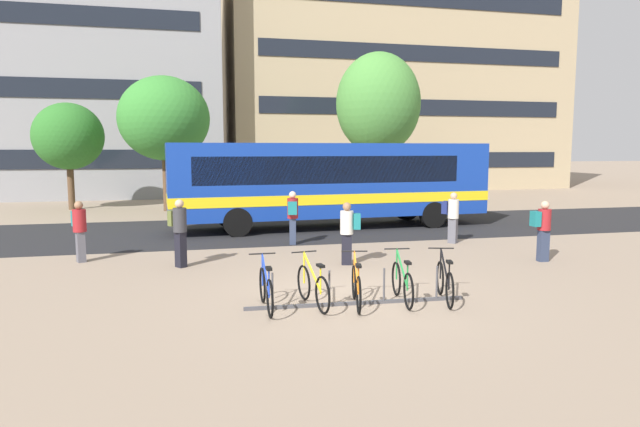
{
  "coord_description": "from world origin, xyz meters",
  "views": [
    {
      "loc": [
        -3.18,
        -10.51,
        3.02
      ],
      "look_at": [
        0.27,
        4.13,
        1.23
      ],
      "focal_mm": 30.96,
      "sensor_mm": 36.0,
      "label": 1
    }
  ],
  "objects_px": {
    "parked_bicycle_black_4": "(445,282)",
    "street_tree_2": "(68,137)",
    "street_tree_0": "(378,104)",
    "commuter_teal_pack_0": "(543,227)",
    "city_bus": "(332,181)",
    "parked_bicycle_blue_0": "(266,290)",
    "parked_bicycle_orange_2": "(356,287)",
    "parked_bicycle_green_3": "(402,283)",
    "commuter_teal_pack_1": "(348,229)",
    "commuter_teal_pack_4": "(293,214)",
    "street_tree_1": "(164,119)",
    "commuter_teal_pack_2": "(79,227)",
    "parked_bicycle_yellow_1": "(313,287)",
    "commuter_navy_pack_3": "(452,214)",
    "commuter_olive_pack_5": "(179,228)"
  },
  "relations": [
    {
      "from": "parked_bicycle_black_4",
      "to": "street_tree_2",
      "type": "bearing_deg",
      "value": 43.93
    },
    {
      "from": "street_tree_0",
      "to": "commuter_teal_pack_0",
      "type": "bearing_deg",
      "value": -92.61
    },
    {
      "from": "commuter_teal_pack_0",
      "to": "city_bus",
      "type": "bearing_deg",
      "value": 120.37
    },
    {
      "from": "parked_bicycle_blue_0",
      "to": "parked_bicycle_orange_2",
      "type": "height_order",
      "value": "same"
    },
    {
      "from": "parked_bicycle_green_3",
      "to": "commuter_teal_pack_0",
      "type": "relative_size",
      "value": 1.05
    },
    {
      "from": "parked_bicycle_black_4",
      "to": "street_tree_2",
      "type": "relative_size",
      "value": 0.32
    },
    {
      "from": "commuter_teal_pack_1",
      "to": "commuter_teal_pack_4",
      "type": "bearing_deg",
      "value": -61.76
    },
    {
      "from": "commuter_teal_pack_1",
      "to": "street_tree_1",
      "type": "distance_m",
      "value": 15.26
    },
    {
      "from": "commuter_teal_pack_2",
      "to": "street_tree_1",
      "type": "height_order",
      "value": "street_tree_1"
    },
    {
      "from": "city_bus",
      "to": "parked_bicycle_black_4",
      "type": "distance_m",
      "value": 10.53
    },
    {
      "from": "parked_bicycle_yellow_1",
      "to": "commuter_teal_pack_2",
      "type": "distance_m",
      "value": 7.55
    },
    {
      "from": "city_bus",
      "to": "street_tree_2",
      "type": "height_order",
      "value": "street_tree_2"
    },
    {
      "from": "parked_bicycle_green_3",
      "to": "commuter_navy_pack_3",
      "type": "bearing_deg",
      "value": -25.97
    },
    {
      "from": "commuter_teal_pack_2",
      "to": "commuter_teal_pack_4",
      "type": "bearing_deg",
      "value": 80.13
    },
    {
      "from": "parked_bicycle_green_3",
      "to": "parked_bicycle_black_4",
      "type": "height_order",
      "value": "same"
    },
    {
      "from": "city_bus",
      "to": "parked_bicycle_green_3",
      "type": "height_order",
      "value": "city_bus"
    },
    {
      "from": "commuter_teal_pack_0",
      "to": "parked_bicycle_yellow_1",
      "type": "bearing_deg",
      "value": -155.5
    },
    {
      "from": "street_tree_0",
      "to": "commuter_teal_pack_4",
      "type": "bearing_deg",
      "value": -120.7
    },
    {
      "from": "commuter_teal_pack_0",
      "to": "commuter_teal_pack_2",
      "type": "relative_size",
      "value": 1.0
    },
    {
      "from": "commuter_olive_pack_5",
      "to": "street_tree_2",
      "type": "xyz_separation_m",
      "value": [
        -5.43,
        14.96,
        2.58
      ]
    },
    {
      "from": "city_bus",
      "to": "street_tree_2",
      "type": "relative_size",
      "value": 2.33
    },
    {
      "from": "parked_bicycle_black_4",
      "to": "commuter_teal_pack_0",
      "type": "bearing_deg",
      "value": -39.67
    },
    {
      "from": "street_tree_0",
      "to": "street_tree_1",
      "type": "relative_size",
      "value": 1.25
    },
    {
      "from": "parked_bicycle_orange_2",
      "to": "street_tree_1",
      "type": "bearing_deg",
      "value": 25.34
    },
    {
      "from": "parked_bicycle_yellow_1",
      "to": "street_tree_2",
      "type": "distance_m",
      "value": 21.03
    },
    {
      "from": "parked_bicycle_orange_2",
      "to": "parked_bicycle_yellow_1",
      "type": "bearing_deg",
      "value": 90.43
    },
    {
      "from": "street_tree_2",
      "to": "street_tree_0",
      "type": "bearing_deg",
      "value": -3.87
    },
    {
      "from": "parked_bicycle_green_3",
      "to": "commuter_olive_pack_5",
      "type": "bearing_deg",
      "value": 52.76
    },
    {
      "from": "city_bus",
      "to": "commuter_teal_pack_1",
      "type": "xyz_separation_m",
      "value": [
        -1.3,
        -6.64,
        -0.84
      ]
    },
    {
      "from": "parked_bicycle_blue_0",
      "to": "commuter_navy_pack_3",
      "type": "height_order",
      "value": "commuter_navy_pack_3"
    },
    {
      "from": "parked_bicycle_blue_0",
      "to": "street_tree_2",
      "type": "distance_m",
      "value": 20.72
    },
    {
      "from": "city_bus",
      "to": "parked_bicycle_green_3",
      "type": "relative_size",
      "value": 7.09
    },
    {
      "from": "parked_bicycle_orange_2",
      "to": "street_tree_2",
      "type": "distance_m",
      "value": 21.51
    },
    {
      "from": "commuter_teal_pack_1",
      "to": "street_tree_2",
      "type": "relative_size",
      "value": 0.31
    },
    {
      "from": "street_tree_1",
      "to": "parked_bicycle_black_4",
      "type": "bearing_deg",
      "value": -71.39
    },
    {
      "from": "parked_bicycle_yellow_1",
      "to": "commuter_navy_pack_3",
      "type": "bearing_deg",
      "value": -52.73
    },
    {
      "from": "parked_bicycle_blue_0",
      "to": "commuter_teal_pack_2",
      "type": "height_order",
      "value": "commuter_teal_pack_2"
    },
    {
      "from": "city_bus",
      "to": "parked_bicycle_green_3",
      "type": "xyz_separation_m",
      "value": [
        -1.25,
        -10.29,
        -1.39
      ]
    },
    {
      "from": "parked_bicycle_orange_2",
      "to": "street_tree_0",
      "type": "xyz_separation_m",
      "value": [
        6.78,
        18.32,
        4.98
      ]
    },
    {
      "from": "parked_bicycle_green_3",
      "to": "commuter_navy_pack_3",
      "type": "height_order",
      "value": "commuter_navy_pack_3"
    },
    {
      "from": "commuter_teal_pack_0",
      "to": "street_tree_0",
      "type": "relative_size",
      "value": 0.2
    },
    {
      "from": "commuter_olive_pack_5",
      "to": "commuter_teal_pack_1",
      "type": "bearing_deg",
      "value": 46.35
    },
    {
      "from": "parked_bicycle_green_3",
      "to": "parked_bicycle_yellow_1",
      "type": "bearing_deg",
      "value": 94.37
    },
    {
      "from": "parked_bicycle_black_4",
      "to": "street_tree_2",
      "type": "xyz_separation_m",
      "value": [
        -10.58,
        19.45,
        3.2
      ]
    },
    {
      "from": "parked_bicycle_orange_2",
      "to": "parked_bicycle_green_3",
      "type": "xyz_separation_m",
      "value": [
        0.96,
        0.05,
        0.0
      ]
    },
    {
      "from": "commuter_olive_pack_5",
      "to": "street_tree_2",
      "type": "relative_size",
      "value": 0.33
    },
    {
      "from": "parked_bicycle_blue_0",
      "to": "commuter_teal_pack_0",
      "type": "bearing_deg",
      "value": -70.63
    },
    {
      "from": "commuter_teal_pack_0",
      "to": "commuter_teal_pack_1",
      "type": "distance_m",
      "value": 5.23
    },
    {
      "from": "parked_bicycle_orange_2",
      "to": "street_tree_1",
      "type": "relative_size",
      "value": 0.26
    },
    {
      "from": "street_tree_0",
      "to": "parked_bicycle_green_3",
      "type": "bearing_deg",
      "value": -107.68
    }
  ]
}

